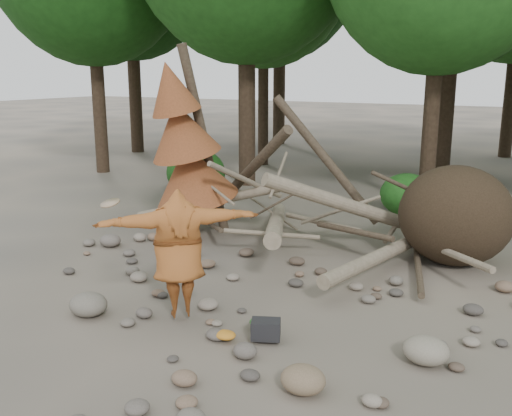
% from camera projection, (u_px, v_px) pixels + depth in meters
% --- Properties ---
extents(ground, '(120.00, 120.00, 0.00)m').
position_uv_depth(ground, '(227.00, 317.00, 8.87)').
color(ground, '#514C44').
rests_on(ground, ground).
extents(deadfall_pile, '(8.55, 5.24, 3.30)m').
position_uv_depth(deadfall_pile, '(424.00, 215.00, 11.33)').
color(deadfall_pile, '#332619').
rests_on(deadfall_pile, ground).
extents(dead_conifer, '(2.06, 2.16, 4.35)m').
position_uv_depth(dead_conifer, '(186.00, 146.00, 12.71)').
color(dead_conifer, '#4C3F30').
rests_on(dead_conifer, ground).
extents(bush_left, '(1.80, 1.80, 1.44)m').
position_uv_depth(bush_left, '(196.00, 172.00, 17.41)').
color(bush_left, '#184813').
rests_on(bush_left, ground).
extents(bush_mid, '(1.40, 1.40, 1.12)m').
position_uv_depth(bush_mid, '(407.00, 195.00, 15.03)').
color(bush_mid, '#205C1A').
rests_on(bush_mid, ground).
extents(frisbee_thrower, '(2.23, 2.15, 1.98)m').
position_uv_depth(frisbee_thrower, '(179.00, 253.00, 8.57)').
color(frisbee_thrower, '#9D5423').
rests_on(frisbee_thrower, ground).
extents(backpack, '(0.48, 0.41, 0.27)m').
position_uv_depth(backpack, '(266.00, 333.00, 8.03)').
color(backpack, black).
rests_on(backpack, ground).
extents(cloth_green, '(0.39, 0.32, 0.15)m').
position_uv_depth(cloth_green, '(262.00, 326.00, 8.40)').
color(cloth_green, '#2E6628').
rests_on(cloth_green, ground).
extents(cloth_orange, '(0.31, 0.26, 0.11)m').
position_uv_depth(cloth_orange, '(225.00, 338.00, 8.05)').
color(cloth_orange, '#C17821').
rests_on(cloth_orange, ground).
extents(boulder_front_left, '(0.61, 0.55, 0.37)m').
position_uv_depth(boulder_front_left, '(88.00, 304.00, 8.90)').
color(boulder_front_left, slate).
rests_on(boulder_front_left, ground).
extents(boulder_front_right, '(0.55, 0.50, 0.33)m').
position_uv_depth(boulder_front_right, '(303.00, 379.00, 6.77)').
color(boulder_front_right, '#7E684E').
rests_on(boulder_front_right, ground).
extents(boulder_mid_right, '(0.60, 0.54, 0.36)m').
position_uv_depth(boulder_mid_right, '(426.00, 350.00, 7.44)').
color(boulder_mid_right, gray).
rests_on(boulder_mid_right, ground).
extents(boulder_mid_left, '(0.47, 0.42, 0.28)m').
position_uv_depth(boulder_mid_left, '(110.00, 240.00, 12.41)').
color(boulder_mid_left, '#696058').
rests_on(boulder_mid_left, ground).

